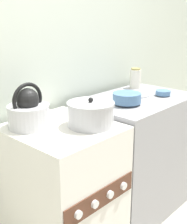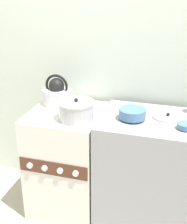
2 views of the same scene
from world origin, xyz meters
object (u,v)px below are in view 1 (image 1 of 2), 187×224
at_px(enamel_bowl, 127,98).
at_px(kettle, 29,111).
at_px(small_ceramic_bowl, 163,93).
at_px(loose_pot_lid, 134,94).
at_px(storage_jar, 135,78).
at_px(stove, 64,194).
at_px(cooking_pot, 91,114).

bearing_deg(enamel_bowl, kettle, 163.89).
xyz_separation_m(small_ceramic_bowl, loose_pot_lid, (-0.12, 0.16, -0.02)).
height_order(kettle, storage_jar, kettle).
xyz_separation_m(stove, small_ceramic_bowl, (0.88, -0.11, 0.48)).
distance_m(stove, small_ceramic_bowl, 1.00).
bearing_deg(storage_jar, kettle, -177.02).
relative_size(stove, enamel_bowl, 4.58).
height_order(cooking_pot, storage_jar, storage_jar).
xyz_separation_m(enamel_bowl, loose_pot_lid, (0.24, 0.11, -0.04)).
relative_size(stove, kettle, 3.07).
xyz_separation_m(enamel_bowl, small_ceramic_bowl, (0.36, -0.05, -0.02)).
xyz_separation_m(stove, storage_jar, (0.94, 0.18, 0.53)).
distance_m(kettle, small_ceramic_bowl, 1.03).
xyz_separation_m(kettle, loose_pot_lid, (0.87, -0.07, -0.06)).
height_order(kettle, cooking_pot, kettle).
distance_m(stove, cooking_pot, 0.52).
xyz_separation_m(stove, enamel_bowl, (0.52, -0.05, 0.50)).
xyz_separation_m(kettle, cooking_pot, (0.24, -0.23, -0.02)).
bearing_deg(cooking_pot, loose_pot_lid, 14.14).
bearing_deg(loose_pot_lid, enamel_bowl, -155.28).
relative_size(enamel_bowl, loose_pot_lid, 0.85).
height_order(cooking_pot, small_ceramic_bowl, cooking_pot).
bearing_deg(small_ceramic_bowl, cooking_pot, 179.62).
distance_m(stove, loose_pot_lid, 0.89).
bearing_deg(small_ceramic_bowl, loose_pot_lid, 126.74).
distance_m(stove, storage_jar, 1.10).
bearing_deg(enamel_bowl, loose_pot_lid, 24.72).
height_order(kettle, small_ceramic_bowl, kettle).
distance_m(cooking_pot, storage_jar, 0.87).
distance_m(cooking_pot, enamel_bowl, 0.40).
distance_m(enamel_bowl, loose_pot_lid, 0.26).
distance_m(small_ceramic_bowl, storage_jar, 0.31).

